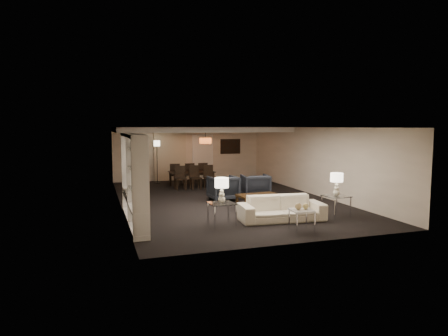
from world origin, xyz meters
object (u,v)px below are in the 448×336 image
at_px(marble_table, 302,220).
at_px(pendant_light, 205,141).
at_px(side_table_left, 222,214).
at_px(chair_fr, 202,173).
at_px(armchair_right, 255,186).
at_px(chair_fm, 188,174).
at_px(chair_fl, 175,174).
at_px(vase_amber, 136,164).
at_px(vase_blue, 137,185).
at_px(floor_speaker, 144,188).
at_px(side_table_right, 336,206).
at_px(table_lamp_right, 337,184).
at_px(armchair_left, 223,188).
at_px(chair_nm, 196,177).
at_px(sofa, 282,208).
at_px(coffee_table, 258,202).
at_px(table_lamp_left, 222,190).
at_px(television, 132,179).
at_px(dining_table, 192,179).
at_px(chair_nr, 210,177).
at_px(floor_lamp, 157,162).
at_px(chair_nl, 181,178).

bearing_deg(marble_table, pendant_light, 91.50).
height_order(side_table_left, chair_fr, chair_fr).
height_order(armchair_right, chair_fm, chair_fm).
bearing_deg(chair_fm, chair_fl, -6.68).
bearing_deg(side_table_left, vase_amber, 176.13).
bearing_deg(vase_blue, chair_fl, 72.36).
bearing_deg(floor_speaker, chair_fr, 44.68).
xyz_separation_m(side_table_right, table_lamp_right, (0.00, 0.00, 0.62)).
distance_m(armchair_left, chair_nm, 2.68).
bearing_deg(side_table_right, sofa, -180.00).
bearing_deg(table_lamp_right, chair_fl, 113.83).
relative_size(sofa, chair_fr, 2.40).
xyz_separation_m(coffee_table, chair_fl, (-1.51, 5.66, 0.25)).
distance_m(coffee_table, table_lamp_left, 2.43).
height_order(armchair_right, television, television).
distance_m(armchair_right, dining_table, 3.64).
distance_m(armchair_right, table_lamp_right, 3.51).
height_order(armchair_right, table_lamp_left, table_lamp_left).
bearing_deg(vase_blue, chair_nr, 59.54).
height_order(sofa, vase_blue, vase_blue).
height_order(table_lamp_left, chair_fr, table_lamp_left).
height_order(table_lamp_left, chair_fm, table_lamp_left).
bearing_deg(pendant_light, armchair_right, -77.52).
xyz_separation_m(armchair_right, floor_lamp, (-2.71, 4.94, 0.53)).
distance_m(pendant_light, table_lamp_right, 7.29).
distance_m(table_lamp_left, chair_fm, 7.32).
bearing_deg(side_table_right, armchair_right, 108.43).
relative_size(coffee_table, chair_fm, 1.32).
distance_m(vase_amber, dining_table, 7.22).
relative_size(pendant_light, television, 0.47).
xyz_separation_m(table_lamp_right, chair_fr, (-2.01, 7.26, -0.43)).
bearing_deg(vase_amber, chair_fl, 72.01).
relative_size(television, chair_nm, 1.15).
height_order(armchair_left, chair_fr, chair_fr).
relative_size(coffee_table, vase_amber, 7.46).
distance_m(vase_amber, chair_nm, 6.61).
bearing_deg(table_lamp_right, chair_nl, 118.28).
bearing_deg(chair_fm, side_table_right, 103.07).
relative_size(dining_table, chair_nr, 1.92).
relative_size(armchair_right, chair_nr, 0.98).
height_order(table_lamp_right, chair_fm, table_lamp_right).
relative_size(table_lamp_right, chair_fl, 0.68).
xyz_separation_m(side_table_left, vase_amber, (-2.12, 0.14, 1.35)).
xyz_separation_m(chair_nm, floor_lamp, (-1.20, 2.27, 0.48)).
height_order(table_lamp_left, vase_amber, vase_amber).
bearing_deg(floor_speaker, armchair_left, -9.55).
bearing_deg(marble_table, vase_blue, 164.05).
distance_m(side_table_left, television, 2.78).
bearing_deg(side_table_right, vase_blue, -179.92).
bearing_deg(marble_table, chair_nm, 97.33).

